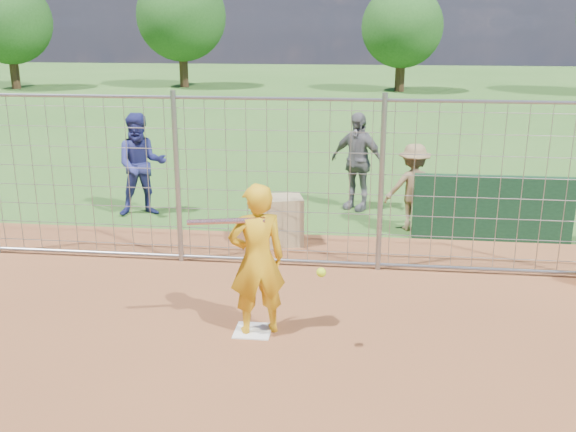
# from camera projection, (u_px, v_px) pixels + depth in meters

# --- Properties ---
(ground) EXTENTS (100.00, 100.00, 0.00)m
(ground) POSITION_uv_depth(u_px,v_px,m) (256.00, 324.00, 7.81)
(ground) COLOR #2D591E
(ground) RESTS_ON ground
(home_plate) EXTENTS (0.43, 0.43, 0.02)m
(home_plate) POSITION_uv_depth(u_px,v_px,m) (253.00, 331.00, 7.62)
(home_plate) COLOR silver
(home_plate) RESTS_ON ground
(dugout_wall) EXTENTS (2.60, 0.20, 1.10)m
(dugout_wall) POSITION_uv_depth(u_px,v_px,m) (492.00, 209.00, 10.69)
(dugout_wall) COLOR #11381E
(dugout_wall) RESTS_ON ground
(batter) EXTENTS (0.78, 0.65, 1.82)m
(batter) POSITION_uv_depth(u_px,v_px,m) (257.00, 260.00, 7.37)
(batter) COLOR gold
(batter) RESTS_ON ground
(bystander_a) EXTENTS (1.14, 1.02, 1.94)m
(bystander_a) POSITION_uv_depth(u_px,v_px,m) (141.00, 165.00, 12.00)
(bystander_a) COLOR navy
(bystander_a) RESTS_ON ground
(bystander_b) EXTENTS (1.20, 0.95, 1.90)m
(bystander_b) POSITION_uv_depth(u_px,v_px,m) (357.00, 161.00, 12.39)
(bystander_b) COLOR slate
(bystander_b) RESTS_ON ground
(bystander_c) EXTENTS (1.09, 0.77, 1.53)m
(bystander_c) POSITION_uv_depth(u_px,v_px,m) (413.00, 187.00, 11.18)
(bystander_c) COLOR olive
(bystander_c) RESTS_ON ground
(equipment_bin) EXTENTS (0.91, 0.74, 0.80)m
(equipment_bin) POSITION_uv_depth(u_px,v_px,m) (277.00, 221.00, 10.55)
(equipment_bin) COLOR tan
(equipment_bin) RESTS_ON ground
(equipment_in_play) EXTENTS (1.56, 0.43, 0.54)m
(equipment_in_play) POSITION_uv_depth(u_px,v_px,m) (249.00, 233.00, 7.03)
(equipment_in_play) COLOR silver
(equipment_in_play) RESTS_ON ground
(backstop_fence) EXTENTS (9.08, 0.08, 2.60)m
(backstop_fence) POSITION_uv_depth(u_px,v_px,m) (277.00, 184.00, 9.35)
(backstop_fence) COLOR gray
(backstop_fence) RESTS_ON ground
(tree_line) EXTENTS (44.66, 6.72, 6.48)m
(tree_line) POSITION_uv_depth(u_px,v_px,m) (405.00, 18.00, 33.11)
(tree_line) COLOR #3F2B19
(tree_line) RESTS_ON ground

